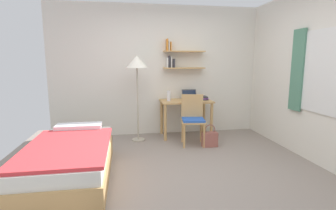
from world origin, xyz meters
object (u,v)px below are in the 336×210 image
book_stack (202,98)px  desk_chair (193,117)px  desk (186,107)px  bed (71,160)px  laptop (190,97)px  water_bottle (169,96)px  standing_lamp (137,66)px  handbag (210,139)px

book_stack → desk_chair: bearing=-121.9°
desk_chair → book_stack: (0.34, 0.55, 0.27)m
desk → book_stack: (0.35, 0.03, 0.17)m
bed → laptop: 2.67m
water_bottle → desk_chair: bearing=-52.8°
bed → water_bottle: size_ratio=9.09×
desk_chair → book_stack: 0.70m
desk_chair → laptop: laptop is taller
bed → book_stack: (2.25, 1.64, 0.53)m
desk → laptop: (0.09, 0.07, 0.19)m
laptop → water_bottle: 0.46m
book_stack → laptop: bearing=171.0°
desk → book_stack: book_stack is taller
desk → standing_lamp: (-0.96, -0.14, 0.81)m
desk → handbag: desk is taller
desk → water_bottle: size_ratio=4.98×
bed → desk: size_ratio=1.82×
desk_chair → water_bottle: size_ratio=4.45×
book_stack → bed: bearing=-144.0°
bed → handbag: bearing=22.3°
water_bottle → desk: bearing=6.7°
desk → bed: bearing=-139.8°
desk_chair → laptop: (0.09, 0.59, 0.29)m
standing_lamp → desk: bearing=8.3°
water_bottle → handbag: (0.62, -0.68, -0.69)m
desk_chair → standing_lamp: size_ratio=0.56×
water_bottle → book_stack: 0.71m
standing_lamp → book_stack: (1.31, 0.17, -0.64)m
desk → standing_lamp: standing_lamp is taller
standing_lamp → book_stack: bearing=7.5°
desk_chair → handbag: desk_chair is taller
standing_lamp → laptop: 1.24m
desk_chair → bed: bearing=-150.3°
bed → standing_lamp: (0.94, 1.47, 1.17)m
desk_chair → standing_lamp: bearing=158.7°
standing_lamp → laptop: bearing=11.4°
standing_lamp → water_bottle: standing_lamp is taller
laptop → desk: bearing=-142.0°
bed → desk_chair: (1.91, 1.09, 0.25)m
desk → desk_chair: (0.01, -0.52, -0.10)m
bed → water_bottle: 2.28m
desk → laptop: 0.22m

